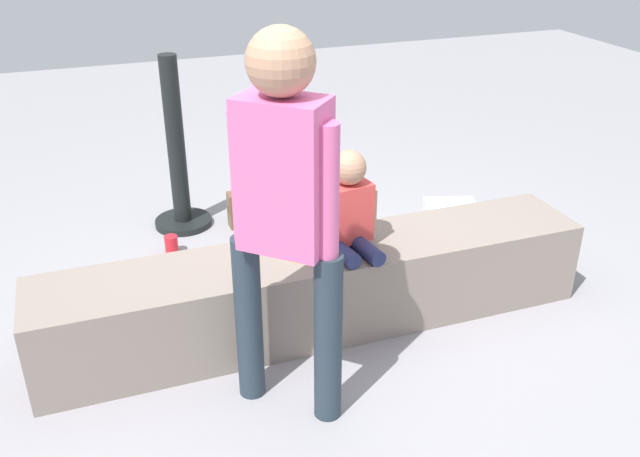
% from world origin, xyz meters
% --- Properties ---
extents(ground_plane, '(12.00, 12.00, 0.00)m').
position_xyz_m(ground_plane, '(0.00, 0.00, 0.00)').
color(ground_plane, gray).
extents(concrete_ledge, '(2.69, 0.45, 0.42)m').
position_xyz_m(concrete_ledge, '(0.00, 0.00, 0.21)').
color(concrete_ledge, gray).
rests_on(concrete_ledge, ground_plane).
extents(child_seated, '(0.28, 0.33, 0.48)m').
position_xyz_m(child_seated, '(0.14, -0.02, 0.64)').
color(child_seated, navy).
rests_on(child_seated, concrete_ledge).
extents(adult_standing, '(0.37, 0.36, 1.57)m').
position_xyz_m(adult_standing, '(-0.32, -0.49, 0.95)').
color(adult_standing, '#25333E').
rests_on(adult_standing, ground_plane).
extents(cake_plate, '(0.22, 0.22, 0.07)m').
position_xyz_m(cake_plate, '(-0.07, 0.01, 0.45)').
color(cake_plate, yellow).
rests_on(cake_plate, concrete_ledge).
extents(gift_bag, '(0.23, 0.12, 0.32)m').
position_xyz_m(gift_bag, '(0.46, 1.24, 0.14)').
color(gift_bag, '#59C6B2').
rests_on(gift_bag, ground_plane).
extents(railing_post, '(0.36, 0.36, 1.10)m').
position_xyz_m(railing_post, '(-0.44, 1.36, 0.41)').
color(railing_post, black).
rests_on(railing_post, ground_plane).
extents(water_bottle_near_gift, '(0.07, 0.07, 0.19)m').
position_xyz_m(water_bottle_near_gift, '(-0.39, 0.38, 0.09)').
color(water_bottle_near_gift, silver).
rests_on(water_bottle_near_gift, ground_plane).
extents(party_cup_red, '(0.08, 0.08, 0.11)m').
position_xyz_m(party_cup_red, '(-0.58, 1.00, 0.06)').
color(party_cup_red, red).
rests_on(party_cup_red, ground_plane).
extents(cake_box_white, '(0.40, 0.37, 0.14)m').
position_xyz_m(cake_box_white, '(1.18, 0.76, 0.07)').
color(cake_box_white, white).
rests_on(cake_box_white, ground_plane).
extents(handbag_black_leather, '(0.33, 0.14, 0.35)m').
position_xyz_m(handbag_black_leather, '(0.30, 0.69, 0.12)').
color(handbag_black_leather, black).
rests_on(handbag_black_leather, ground_plane).
extents(handbag_brown_canvas, '(0.31, 0.10, 0.35)m').
position_xyz_m(handbag_brown_canvas, '(-0.02, 1.22, 0.12)').
color(handbag_brown_canvas, brown).
rests_on(handbag_brown_canvas, ground_plane).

